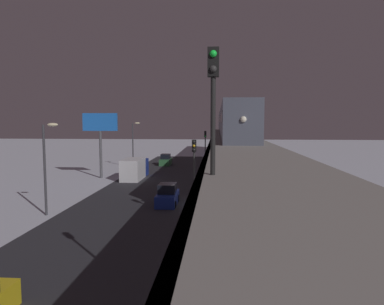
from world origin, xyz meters
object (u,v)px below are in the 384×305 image
Objects in this scene: box_truck at (135,169)px; traffic_light_mid at (205,146)px; sedan_blue at (167,196)px; sedan_green at (166,160)px; subway_train at (228,121)px; rail_signal at (213,89)px; commercial_billboard at (100,128)px; traffic_light_near at (194,169)px.

traffic_light_mid reaches higher than box_truck.
traffic_light_mid is (-2.90, -18.62, 3.41)m from sedan_blue.
sedan_blue is 30.05m from sedan_green.
rail_signal is (1.97, 50.59, 0.95)m from subway_train.
subway_train is 18.40× the size of sedan_green.
rail_signal is 0.99× the size of sedan_green.
box_truck is (6.60, -14.57, 0.56)m from sedan_blue.
subway_train is 11.57× the size of traffic_light_mid.
subway_train reaches higher than sedan_blue.
subway_train is at bearing -107.66° from traffic_light_mid.
sedan_green is at bearing 98.80° from sedan_blue.
box_truck reaches higher than sedan_blue.
subway_train is 50.64m from rail_signal.
subway_train is 10.01× the size of box_truck.
commercial_billboard is (15.81, -35.43, -1.94)m from rail_signal.
commercial_billboard is (14.22, -20.57, 2.63)m from traffic_light_near.
traffic_light_mid is (-7.50, 11.08, 3.40)m from sedan_green.
rail_signal reaches higher than subway_train.
subway_train is 21.07m from box_truck.
rail_signal reaches higher than commercial_billboard.
commercial_billboard is (11.32, -14.62, 6.04)m from sedan_blue.
traffic_light_near is (3.55, 35.74, -3.63)m from subway_train.
traffic_light_near reaches higher than box_truck.
commercial_billboard reaches higher than sedan_green.
traffic_light_near is at bearing 101.88° from sedan_green.
box_truck is (2.00, 15.13, 0.55)m from sedan_green.
subway_train is 23.39m from commercial_billboard.
traffic_light_near is at bearing -64.02° from sedan_blue.
sedan_blue is 0.63× the size of traffic_light_mid.
box_truck is 1.16× the size of traffic_light_mid.
rail_signal reaches higher than sedan_blue.
sedan_green is 0.45× the size of commercial_billboard.
box_truck is at bearing 23.10° from traffic_light_mid.
subway_train is 18.23× the size of sedan_blue.
sedan_green is 17.57m from commercial_billboard.
sedan_green is 36.59m from traffic_light_near.
subway_train reaches higher than commercial_billboard.
sedan_blue is at bearing 81.15° from traffic_light_mid.
box_truck is at bearing 82.47° from sedan_green.
traffic_light_mid is at bearing 81.15° from sedan_blue.
commercial_billboard reaches higher than sedan_blue.
traffic_light_mid reaches higher than sedan_green.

